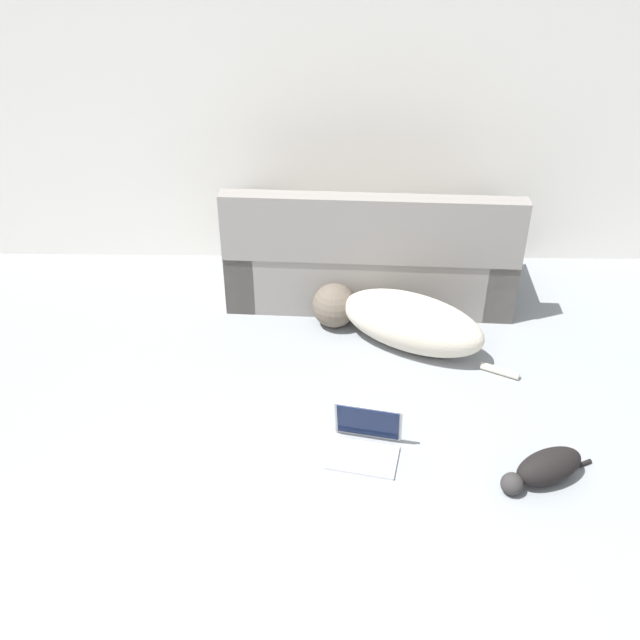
% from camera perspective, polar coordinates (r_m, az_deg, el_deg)
% --- Properties ---
extents(wall_back, '(7.13, 0.06, 2.77)m').
position_cam_1_polar(wall_back, '(5.21, -2.25, 18.92)').
color(wall_back, silver).
rests_on(wall_back, ground_plane).
extents(couch, '(1.99, 0.88, 0.87)m').
position_cam_1_polar(couch, '(5.04, 4.00, 4.88)').
color(couch, gray).
rests_on(couch, ground_plane).
extents(dog, '(1.33, 0.85, 0.37)m').
position_cam_1_polar(dog, '(4.56, 6.31, 0.02)').
color(dog, beige).
rests_on(dog, ground_plane).
extents(cat, '(0.54, 0.33, 0.17)m').
position_cam_1_polar(cat, '(3.80, 17.56, -11.24)').
color(cat, black).
rests_on(cat, ground_plane).
extents(laptop_open, '(0.41, 0.37, 0.25)m').
position_cam_1_polar(laptop_open, '(3.81, 3.70, -9.29)').
color(laptop_open, '#B7B7BC').
rests_on(laptop_open, ground_plane).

